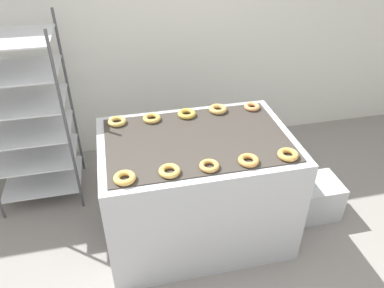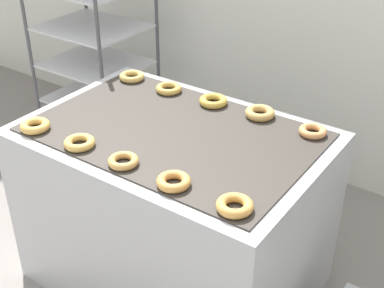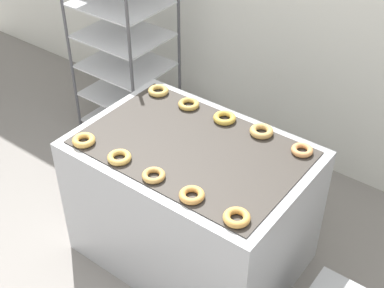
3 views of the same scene
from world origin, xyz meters
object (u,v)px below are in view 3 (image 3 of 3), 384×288
Objects in this scene: donut_near_right at (192,195)px; donut_far_right at (261,131)px; fryer_machine at (192,203)px; donut_near_rightmost at (237,218)px; donut_far_leftmost at (158,91)px; donut_far_center at (224,118)px; donut_far_rightmost at (302,150)px; donut_near_left at (119,157)px; baking_rack_cart at (125,50)px; donut_far_left at (189,104)px; donut_near_leftmost at (84,140)px; donut_near_center at (154,176)px.

donut_far_right is (-0.00, 0.70, 0.00)m from donut_near_right.
fryer_machine is 9.98× the size of donut_near_rightmost.
donut_far_center reaches higher than donut_far_leftmost.
donut_far_center is 0.99× the size of donut_far_right.
donut_far_rightmost is at bearing 67.96° from donut_near_right.
donut_near_right is 0.74m from donut_far_rightmost.
donut_near_left is at bearing -126.53° from fryer_machine.
baking_rack_cart reaches higher than donut_far_left.
donut_far_left is at bearing 69.44° from donut_near_leftmost.
donut_near_right is (0.51, -0.00, 0.00)m from donut_near_left.
donut_near_leftmost is (0.73, -1.13, 0.11)m from baking_rack_cart.
donut_far_leftmost is 0.96× the size of donut_far_right.
donut_far_rightmost is at bearing 32.11° from fryer_machine.
fryer_machine is 9.67× the size of donut_far_right.
donut_far_center is (0.53, 0.69, -0.00)m from donut_near_leftmost.
donut_far_center is (1.26, -0.44, 0.11)m from baking_rack_cart.
donut_far_left is (-0.53, 0.68, -0.00)m from donut_near_right.
donut_far_left and donut_far_rightmost have the same top height.
donut_near_right is 0.95× the size of donut_far_right.
donut_near_left and donut_far_leftmost have the same top height.
donut_near_left is 0.98× the size of donut_near_rightmost.
donut_far_right reaches higher than donut_near_left.
donut_far_left is 0.96× the size of donut_far_center.
donut_far_leftmost is at bearing 147.77° from fryer_machine.
baking_rack_cart is at bearing 160.62° from donut_far_center.
donut_near_center is at bearing -110.04° from donut_far_right.
fryer_machine is at bearing 147.19° from donut_near_rightmost.
donut_near_right is at bearing -69.03° from donut_far_center.
donut_near_leftmost reaches higher than donut_near_right.
donut_near_rightmost is at bearing -32.81° from fryer_machine.
baking_rack_cart is 12.64× the size of donut_far_rightmost.
donut_near_rightmost is 1.05m from donut_far_left.
donut_near_leftmost reaches higher than donut_near_left.
donut_far_leftmost is at bearing 178.10° from donut_far_left.
baking_rack_cart reaches higher than fryer_machine.
donut_near_right reaches higher than donut_far_left.
donut_near_left is 0.67m from donut_far_left.
donut_near_rightmost reaches higher than fryer_machine.
fryer_machine is 10.04× the size of donut_far_leftmost.
donut_far_center reaches higher than fryer_machine.
baking_rack_cart is at bearing 148.62° from donut_far_leftmost.
baking_rack_cart is 11.71× the size of donut_near_left.
donut_far_leftmost is 1.09× the size of donut_far_rightmost.
fryer_machine is 0.64m from donut_far_left.
donut_near_rightmost is at bearing 0.42° from donut_near_leftmost.
donut_far_leftmost is (-0.01, 0.69, -0.00)m from donut_near_leftmost.
donut_near_right is 1.07× the size of donut_far_rightmost.
fryer_machine is 0.79m from donut_far_leftmost.
donut_near_leftmost is 0.96× the size of donut_far_center.
donut_far_right is (0.79, 0.70, 0.00)m from donut_near_leftmost.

